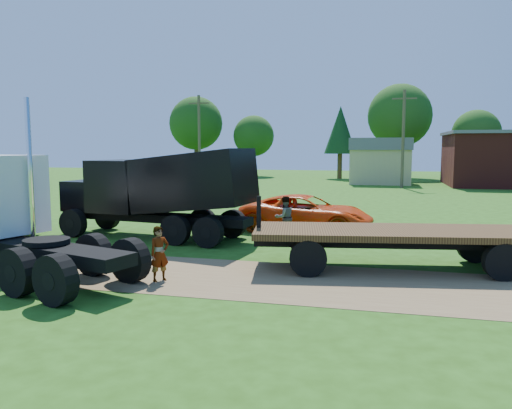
% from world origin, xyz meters
% --- Properties ---
extents(ground, '(140.00, 140.00, 0.00)m').
position_xyz_m(ground, '(0.00, 0.00, 0.00)').
color(ground, '#264F11').
rests_on(ground, ground).
extents(dirt_track, '(120.00, 4.20, 0.01)m').
position_xyz_m(dirt_track, '(0.00, 0.00, 0.01)').
color(dirt_track, brown).
rests_on(dirt_track, ground).
extents(black_dump_truck, '(8.66, 3.59, 3.68)m').
position_xyz_m(black_dump_truck, '(-4.67, 5.36, 2.02)').
color(black_dump_truck, black).
rests_on(black_dump_truck, ground).
extents(orange_pickup, '(6.08, 3.25, 1.62)m').
position_xyz_m(orange_pickup, '(0.88, 8.45, 0.81)').
color(orange_pickup, '#E8450A').
rests_on(orange_pickup, ground).
extents(flatbed_trailer, '(8.95, 3.94, 2.22)m').
position_xyz_m(flatbed_trailer, '(4.55, 2.20, 0.95)').
color(flatbed_trailer, '#352211').
rests_on(flatbed_trailer, ground).
extents(spectator_a, '(0.64, 0.67, 1.54)m').
position_xyz_m(spectator_a, '(-1.88, -0.84, 0.77)').
color(spectator_a, '#999999').
rests_on(spectator_a, ground).
extents(spectator_b, '(1.07, 1.02, 1.74)m').
position_xyz_m(spectator_b, '(0.26, 6.52, 0.87)').
color(spectator_b, '#999999').
rests_on(spectator_b, ground).
extents(tan_shed, '(6.20, 5.40, 4.70)m').
position_xyz_m(tan_shed, '(4.00, 40.00, 2.42)').
color(tan_shed, tan).
rests_on(tan_shed, ground).
extents(utility_poles, '(42.20, 0.28, 9.00)m').
position_xyz_m(utility_poles, '(6.00, 35.00, 4.71)').
color(utility_poles, brown).
rests_on(utility_poles, ground).
extents(tree_row, '(55.09, 10.42, 11.55)m').
position_xyz_m(tree_row, '(1.56, 50.09, 6.59)').
color(tree_row, '#3B2D18').
rests_on(tree_row, ground).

